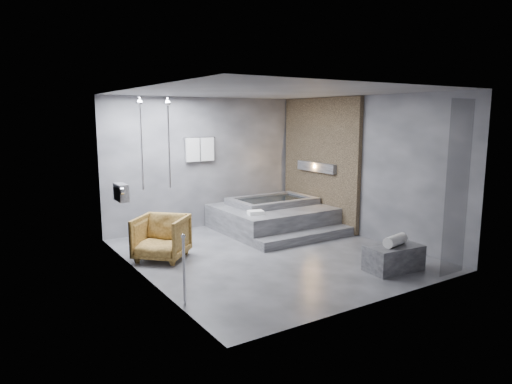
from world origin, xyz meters
TOP-DOWN VIEW (x-y plane):
  - room at (0.40, 0.24)m, footprint 5.00×5.04m
  - tub_deck at (1.05, 1.45)m, footprint 2.20×2.00m
  - tub_step at (1.05, 0.27)m, footprint 2.20×0.36m
  - concrete_bench at (1.15, -1.77)m, footprint 0.92×0.56m
  - driftwood_chair at (-1.70, 0.75)m, footprint 1.15×1.15m
  - rolled_towel at (1.16, -1.78)m, footprint 0.50×0.27m
  - deck_towel at (0.31, 0.94)m, footprint 0.34×0.28m

SIDE VIEW (x-z plane):
  - tub_step at x=1.05m, z-range 0.00..0.18m
  - concrete_bench at x=1.15m, z-range 0.00..0.40m
  - tub_deck at x=1.05m, z-range 0.00..0.50m
  - driftwood_chair at x=-1.70m, z-range 0.00..0.75m
  - rolled_towel at x=1.16m, z-range 0.40..0.57m
  - deck_towel at x=0.31m, z-range 0.50..0.58m
  - room at x=0.40m, z-range 0.32..3.14m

